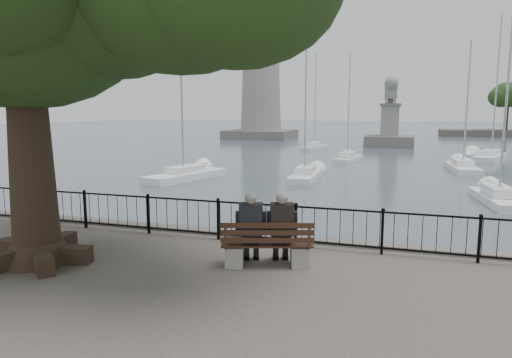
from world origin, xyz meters
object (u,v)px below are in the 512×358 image
at_px(person_left, 251,231).
at_px(person_right, 282,231).
at_px(lion_monument, 390,129).
at_px(bench, 267,250).
at_px(lighthouse, 261,55).

xyz_separation_m(person_left, person_right, (0.61, 0.19, 0.00)).
relative_size(person_left, lion_monument, 0.19).
xyz_separation_m(bench, lighthouse, (-18.74, 61.08, 11.62)).
height_order(person_left, person_right, same).
relative_size(lighthouse, lion_monument, 3.64).
distance_m(person_left, lighthouse, 64.77).
height_order(lighthouse, lion_monument, lighthouse).
bearing_deg(bench, lighthouse, 107.06).
bearing_deg(person_left, person_right, 17.16).
bearing_deg(lion_monument, person_left, -91.88).
bearing_deg(lighthouse, person_right, -72.67).
distance_m(bench, lion_monument, 49.04).
height_order(bench, person_left, person_left).
relative_size(person_left, person_right, 1.00).
height_order(bench, lighthouse, lighthouse).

